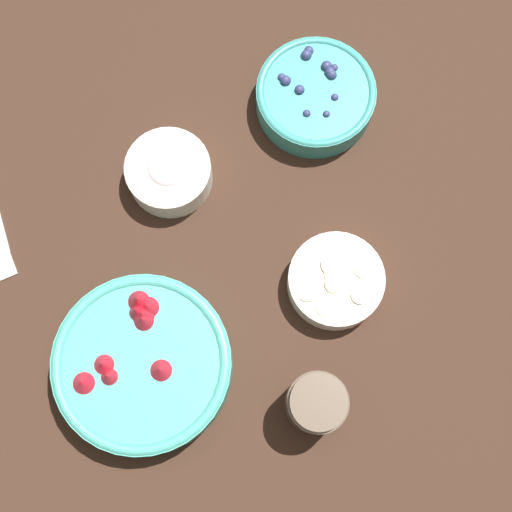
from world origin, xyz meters
TOP-DOWN VIEW (x-y plane):
  - ground_plane at (0.00, 0.00)m, footprint 4.00×4.00m
  - bowl_strawberries at (-0.13, -0.04)m, footprint 0.23×0.23m
  - bowl_blueberries at (0.27, 0.16)m, footprint 0.17×0.17m
  - bowl_bananas at (0.15, -0.08)m, footprint 0.13×0.13m
  - bowl_cream at (0.03, 0.17)m, footprint 0.12×0.12m
  - jar_chocolate at (0.03, -0.21)m, footprint 0.08×0.08m

SIDE VIEW (x-z plane):
  - ground_plane at x=0.00m, z-range 0.00..0.00m
  - bowl_bananas at x=0.15m, z-range 0.00..0.05m
  - bowl_blueberries at x=0.27m, z-range 0.00..0.06m
  - bowl_cream at x=0.03m, z-range 0.00..0.06m
  - bowl_strawberries at x=-0.13m, z-range 0.00..0.08m
  - jar_chocolate at x=0.03m, z-range 0.00..0.10m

